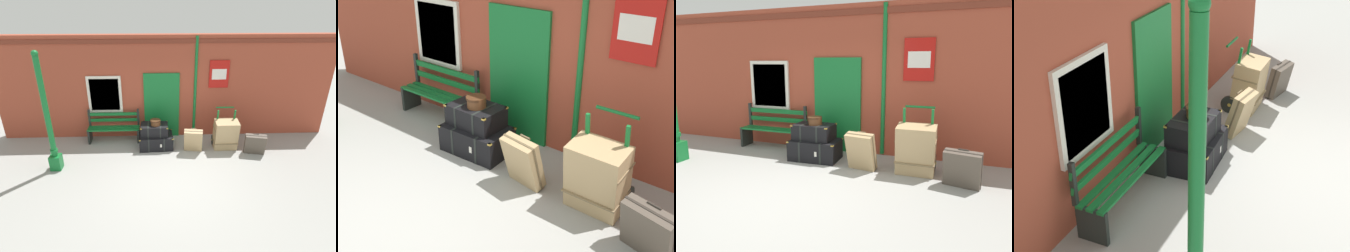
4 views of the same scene
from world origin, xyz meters
The scene contains 11 objects.
ground_plane centered at (0.00, 0.00, 0.00)m, with size 60.00×60.00×0.00m, color gray.
brick_facade centered at (-0.01, 2.60, 1.60)m, with size 10.40×0.35×3.20m.
lamp_post centered at (-2.97, 0.60, 1.19)m, with size 0.28×0.28×3.11m.
platform_bench centered at (-1.64, 2.16, 0.44)m, with size 1.60×0.43×1.01m.
steamer_trunk_base centered at (-0.32, 1.66, 0.21)m, with size 1.04×0.70×0.43m.
steamer_trunk_middle centered at (-0.36, 1.70, 0.58)m, with size 0.82×0.56×0.33m.
round_hatbox centered at (-0.33, 1.68, 0.84)m, with size 0.30×0.30×0.16m.
porters_trolley centered at (1.75, 1.69, 0.27)m, with size 0.71×0.56×1.21m.
large_brown_trunk centered at (1.75, 1.52, 0.46)m, with size 0.70×0.54×0.92m.
suitcase_olive centered at (0.77, 1.36, 0.37)m, with size 0.58×0.45×0.74m.
suitcase_brown centered at (2.54, 1.16, 0.31)m, with size 0.63×0.42×0.64m.
Camera 1 is at (-0.26, -5.75, 4.18)m, focal length 29.59 mm.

